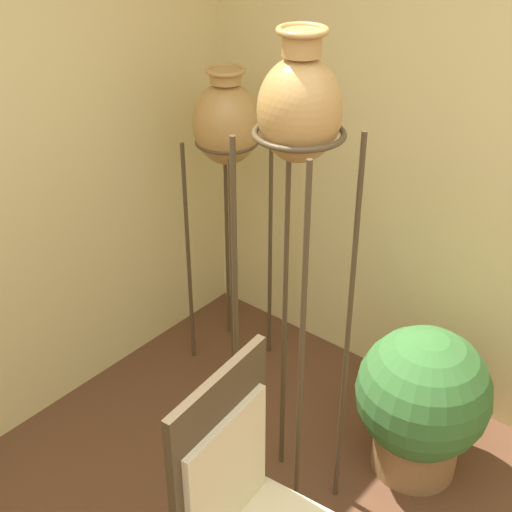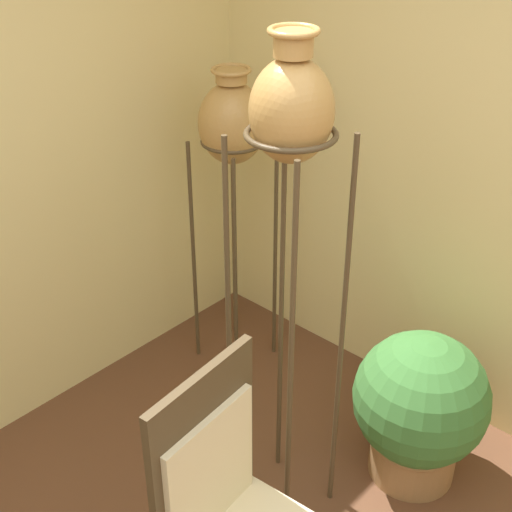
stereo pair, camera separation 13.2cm
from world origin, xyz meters
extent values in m
cylinder|color=#473823|center=(0.72, 0.47, 0.83)|extent=(0.02, 0.02, 1.66)
cylinder|color=#473823|center=(1.02, 0.47, 0.83)|extent=(0.02, 0.02, 1.66)
cylinder|color=#473823|center=(0.72, 0.77, 0.83)|extent=(0.02, 0.02, 1.66)
cylinder|color=#473823|center=(1.02, 0.77, 0.83)|extent=(0.02, 0.02, 1.66)
torus|color=#473823|center=(0.87, 0.62, 1.66)|extent=(0.30, 0.30, 0.02)
ellipsoid|color=#B28447|center=(0.87, 0.62, 1.74)|extent=(0.27, 0.27, 0.34)
cylinder|color=#B28447|center=(0.87, 0.62, 1.94)|extent=(0.12, 0.12, 0.07)
torus|color=#B28447|center=(0.87, 0.62, 1.98)|extent=(0.16, 0.16, 0.02)
cylinder|color=#473823|center=(1.32, 1.32, 0.62)|extent=(0.02, 0.02, 1.24)
cylinder|color=#473823|center=(1.61, 1.32, 0.62)|extent=(0.02, 0.02, 1.24)
cylinder|color=#473823|center=(1.32, 1.61, 0.62)|extent=(0.02, 0.02, 1.24)
cylinder|color=#473823|center=(1.61, 1.61, 0.62)|extent=(0.02, 0.02, 1.24)
torus|color=#473823|center=(1.47, 1.46, 1.24)|extent=(0.30, 0.30, 0.02)
ellipsoid|color=#B28447|center=(1.47, 1.46, 1.33)|extent=(0.32, 0.32, 0.38)
cylinder|color=#B28447|center=(1.47, 1.46, 1.55)|extent=(0.14, 0.14, 0.06)
torus|color=#B28447|center=(1.47, 1.46, 1.58)|extent=(0.18, 0.18, 0.02)
cube|color=#473823|center=(0.30, 0.47, 0.80)|extent=(0.47, 0.08, 0.64)
cube|color=beige|center=(0.31, 0.45, 0.74)|extent=(0.40, 0.06, 0.45)
cylinder|color=olive|center=(1.38, 0.29, 0.10)|extent=(0.38, 0.38, 0.21)
torus|color=olive|center=(1.38, 0.29, 0.21)|extent=(0.41, 0.41, 0.02)
sphere|color=#387033|center=(1.38, 0.29, 0.43)|extent=(0.58, 0.58, 0.58)
camera|label=1|loc=(-0.86, -0.63, 2.47)|focal=50.00mm
camera|label=2|loc=(-0.77, -0.73, 2.47)|focal=50.00mm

